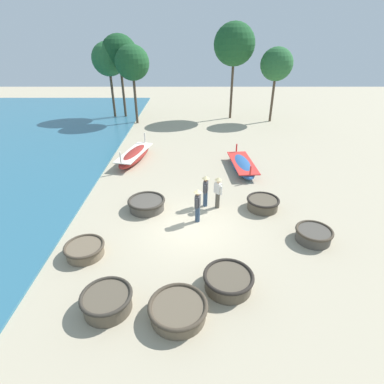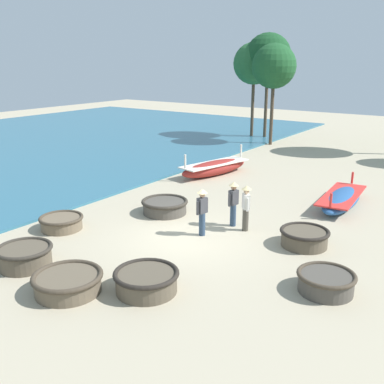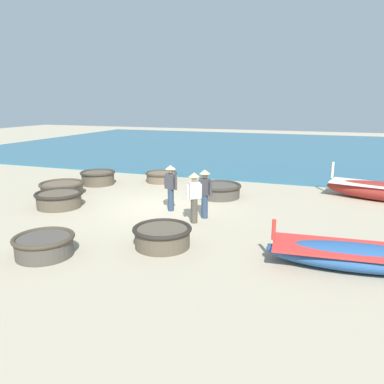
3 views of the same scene
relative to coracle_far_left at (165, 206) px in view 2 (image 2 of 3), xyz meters
name	(u,v)px [view 2 (image 2 of 3)]	position (x,y,z in m)	size (l,w,h in m)	color
ground_plane	(190,237)	(2.23, -1.46, -0.30)	(80.00, 80.00, 0.00)	tan
coracle_far_left	(165,206)	(0.00, 0.00, 0.00)	(1.85, 1.85, 0.55)	#4C473F
coracle_center	(146,280)	(3.49, -5.21, 0.02)	(1.74, 1.74, 0.59)	brown
coracle_front_left	(61,222)	(-1.97, -3.50, -0.04)	(1.57, 1.57, 0.49)	brown
coracle_nearest	(326,282)	(7.37, -2.54, -0.01)	(1.54, 1.54, 0.54)	#4C473F
coracle_beside_post	(68,282)	(1.82, -6.41, -0.01)	(1.86, 1.86, 0.53)	brown
coracle_tilted	(304,237)	(5.77, 0.04, 0.01)	(1.61, 1.61, 0.57)	brown
coracle_upturned	(25,256)	(-0.42, -6.11, 0.04)	(1.64, 1.64, 0.63)	brown
long_boat_red_hull	(341,199)	(5.47, 4.91, 0.00)	(1.58, 4.27, 1.05)	#285693
long_boat_green_hull	(215,168)	(-1.67, 6.37, 0.09)	(2.12, 4.61, 1.38)	maroon
fisherman_standing_left	(246,205)	(3.52, 0.16, 0.65)	(0.39, 0.42, 1.67)	#4C473D
fisherman_crouching	(202,209)	(2.50, -1.09, 0.65)	(0.36, 0.52, 1.67)	#2D425B
fisherman_hauling	(233,201)	(2.92, 0.33, 0.65)	(0.36, 0.52, 1.67)	#2D425B
tree_center	(268,57)	(-4.66, 18.48, 5.76)	(3.42, 3.42, 7.80)	#4C3D2D
tree_tall_back	(254,64)	(-5.73, 18.34, 5.26)	(3.14, 3.14, 7.16)	#4C3D2D
tree_left_mid	(274,67)	(-3.09, 16.18, 5.11)	(3.06, 3.06, 6.97)	#4C3D2D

